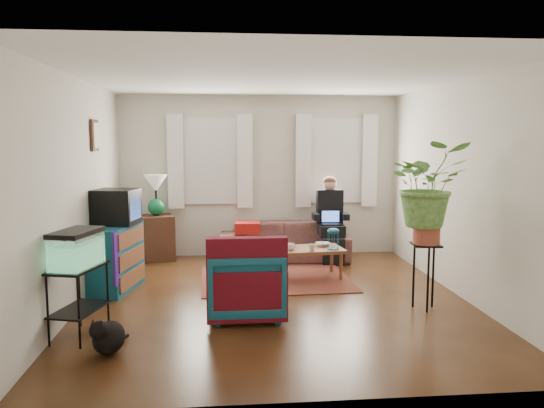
{
  "coord_description": "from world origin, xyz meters",
  "views": [
    {
      "loc": [
        -0.61,
        -6.12,
        1.91
      ],
      "look_at": [
        0.0,
        0.4,
        1.1
      ],
      "focal_mm": 35.0,
      "sensor_mm": 36.0,
      "label": 1
    }
  ],
  "objects": [
    {
      "name": "floor",
      "position": [
        0.0,
        0.0,
        0.0
      ],
      "size": [
        4.5,
        5.0,
        0.01
      ],
      "primitive_type": "cube",
      "color": "#4F2B14",
      "rests_on": "ground"
    },
    {
      "name": "ceiling",
      "position": [
        0.0,
        0.0,
        2.6
      ],
      "size": [
        4.5,
        5.0,
        0.01
      ],
      "primitive_type": "cube",
      "color": "white",
      "rests_on": "wall_back"
    },
    {
      "name": "wall_back",
      "position": [
        0.0,
        2.5,
        1.3
      ],
      "size": [
        4.5,
        0.01,
        2.6
      ],
      "primitive_type": "cube",
      "color": "silver",
      "rests_on": "floor"
    },
    {
      "name": "wall_front",
      "position": [
        0.0,
        -2.5,
        1.3
      ],
      "size": [
        4.5,
        0.01,
        2.6
      ],
      "primitive_type": "cube",
      "color": "silver",
      "rests_on": "floor"
    },
    {
      "name": "wall_left",
      "position": [
        -2.25,
        0.0,
        1.3
      ],
      "size": [
        0.01,
        5.0,
        2.6
      ],
      "primitive_type": "cube",
      "color": "silver",
      "rests_on": "floor"
    },
    {
      "name": "wall_right",
      "position": [
        2.25,
        0.0,
        1.3
      ],
      "size": [
        0.01,
        5.0,
        2.6
      ],
      "primitive_type": "cube",
      "color": "silver",
      "rests_on": "floor"
    },
    {
      "name": "window_left",
      "position": [
        -0.8,
        2.48,
        1.55
      ],
      "size": [
        1.08,
        0.04,
        1.38
      ],
      "primitive_type": "cube",
      "color": "white",
      "rests_on": "wall_back"
    },
    {
      "name": "window_right",
      "position": [
        1.25,
        2.48,
        1.55
      ],
      "size": [
        1.08,
        0.04,
        1.38
      ],
      "primitive_type": "cube",
      "color": "white",
      "rests_on": "wall_back"
    },
    {
      "name": "curtains_left",
      "position": [
        -0.8,
        2.4,
        1.55
      ],
      "size": [
        1.36,
        0.06,
        1.5
      ],
      "primitive_type": "cube",
      "color": "white",
      "rests_on": "wall_back"
    },
    {
      "name": "curtains_right",
      "position": [
        1.25,
        2.4,
        1.55
      ],
      "size": [
        1.36,
        0.06,
        1.5
      ],
      "primitive_type": "cube",
      "color": "white",
      "rests_on": "wall_back"
    },
    {
      "name": "picture_frame",
      "position": [
        -2.21,
        0.85,
        1.95
      ],
      "size": [
        0.04,
        0.32,
        0.4
      ],
      "primitive_type": "cube",
      "color": "#3D2616",
      "rests_on": "wall_left"
    },
    {
      "name": "area_rug",
      "position": [
        0.09,
        0.91,
        0.01
      ],
      "size": [
        2.05,
        1.66,
        0.01
      ],
      "primitive_type": "cube",
      "rotation": [
        0.0,
        0.0,
        0.03
      ],
      "color": "maroon",
      "rests_on": "floor"
    },
    {
      "name": "sofa",
      "position": [
        0.35,
        2.05,
        0.39
      ],
      "size": [
        2.06,
        0.91,
        0.79
      ],
      "primitive_type": "imported",
      "rotation": [
        0.0,
        0.0,
        -0.06
      ],
      "color": "brown",
      "rests_on": "floor"
    },
    {
      "name": "seated_person",
      "position": [
        1.07,
        2.01,
        0.6
      ],
      "size": [
        0.54,
        0.65,
        1.2
      ],
      "primitive_type": null,
      "rotation": [
        0.0,
        0.0,
        -0.06
      ],
      "color": "black",
      "rests_on": "sofa"
    },
    {
      "name": "side_table",
      "position": [
        -1.65,
        2.25,
        0.36
      ],
      "size": [
        0.6,
        0.6,
        0.71
      ],
      "primitive_type": "cube",
      "rotation": [
        0.0,
        0.0,
        0.28
      ],
      "color": "#371E14",
      "rests_on": "floor"
    },
    {
      "name": "table_lamp",
      "position": [
        -1.65,
        2.25,
        1.02
      ],
      "size": [
        0.45,
        0.45,
        0.65
      ],
      "primitive_type": null,
      "rotation": [
        0.0,
        0.0,
        0.28
      ],
      "color": "white",
      "rests_on": "side_table"
    },
    {
      "name": "dresser",
      "position": [
        -1.99,
        0.59,
        0.42
      ],
      "size": [
        0.64,
        1.0,
        0.83
      ],
      "primitive_type": "cube",
      "rotation": [
        0.0,
        0.0,
        -0.21
      ],
      "color": "#12516D",
      "rests_on": "floor"
    },
    {
      "name": "crt_tv",
      "position": [
        -1.95,
        0.67,
        1.05
      ],
      "size": [
        0.59,
        0.56,
        0.44
      ],
      "primitive_type": "cube",
      "rotation": [
        0.0,
        0.0,
        -0.21
      ],
      "color": "black",
      "rests_on": "dresser"
    },
    {
      "name": "aquarium_stand",
      "position": [
        -2.0,
        -1.03,
        0.35
      ],
      "size": [
        0.5,
        0.69,
        0.69
      ],
      "primitive_type": "cube",
      "rotation": [
        0.0,
        0.0,
        -0.27
      ],
      "color": "black",
      "rests_on": "floor"
    },
    {
      "name": "aquarium",
      "position": [
        -2.0,
        -1.03,
        0.88
      ],
      "size": [
        0.45,
        0.63,
        0.36
      ],
      "primitive_type": "cube",
      "rotation": [
        0.0,
        0.0,
        -0.27
      ],
      "color": "#7FD899",
      "rests_on": "aquarium_stand"
    },
    {
      "name": "black_cat",
      "position": [
        -1.64,
        -1.47,
        0.18
      ],
      "size": [
        0.38,
        0.49,
        0.36
      ],
      "primitive_type": "ellipsoid",
      "rotation": [
        0.0,
        0.0,
        -0.27
      ],
      "color": "black",
      "rests_on": "floor"
    },
    {
      "name": "armchair",
      "position": [
        -0.37,
        -0.55,
        0.41
      ],
      "size": [
        0.8,
        0.75,
        0.82
      ],
      "primitive_type": "imported",
      "rotation": [
        0.0,
        0.0,
        3.14
      ],
      "color": "#115E6A",
      "rests_on": "floor"
    },
    {
      "name": "serape_throw",
      "position": [
        -0.37,
        -0.87,
        0.58
      ],
      "size": [
        0.82,
        0.19,
        0.67
      ],
      "primitive_type": "cube",
      "rotation": [
        0.0,
        0.0,
        0.0
      ],
      "color": "#9E0A0A",
      "rests_on": "armchair"
    },
    {
      "name": "coffee_table",
      "position": [
        0.51,
        0.93,
        0.21
      ],
      "size": [
        1.06,
        0.65,
        0.42
      ],
      "primitive_type": "cube",
      "rotation": [
        0.0,
        0.0,
        0.1
      ],
      "color": "brown",
      "rests_on": "floor"
    },
    {
      "name": "cup_a",
      "position": [
        0.29,
        0.82,
        0.46
      ],
      "size": [
        0.12,
        0.12,
        0.09
      ],
      "primitive_type": "imported",
      "rotation": [
        0.0,
        0.0,
        0.1
      ],
      "color": "white",
      "rests_on": "coffee_table"
    },
    {
      "name": "cup_b",
      "position": [
        0.57,
        0.77,
        0.46
      ],
      "size": [
        0.1,
        0.1,
        0.09
      ],
      "primitive_type": "imported",
      "rotation": [
        0.0,
        0.0,
        0.1
      ],
      "color": "beige",
      "rests_on": "coffee_table"
    },
    {
      "name": "bowl",
      "position": [
        0.78,
        1.05,
        0.44
      ],
      "size": [
        0.22,
        0.22,
        0.05
      ],
      "primitive_type": "imported",
      "rotation": [
        0.0,
        0.0,
        0.1
      ],
      "color": "white",
      "rests_on": "coffee_table"
    },
    {
      "name": "snack_tray",
      "position": [
        0.22,
        1.04,
        0.44
      ],
      "size": [
        0.34,
        0.34,
        0.04
      ],
      "primitive_type": "cylinder",
      "rotation": [
        0.0,
        0.0,
        0.1
      ],
      "color": "#B21414",
      "rests_on": "coffee_table"
    },
    {
      "name": "birdcage",
      "position": [
        0.87,
        0.83,
        0.57
      ],
      "size": [
        0.18,
        0.18,
        0.29
      ],
      "primitive_type": null,
      "rotation": [
        0.0,
        0.0,
        0.1
      ],
      "color": "#115B6B",
      "rests_on": "coffee_table"
    },
    {
      "name": "plant_stand",
      "position": [
        1.64,
        -0.51,
        0.37
      ],
      "size": [
        0.35,
        0.35,
        0.75
      ],
      "primitive_type": "cube",
      "rotation": [
        0.0,
        0.0,
        -0.11
      ],
      "color": "black",
      "rests_on": "floor"
    },
    {
      "name": "potted_plant",
      "position": [
        1.64,
        -0.51,
        1.26
      ],
      "size": [
        0.93,
        0.82,
        0.95
      ],
      "primitive_type": "imported",
      "rotation": [
        0.0,
        0.0,
        -0.11
      ],
      "color": "#599947",
      "rests_on": "plant_stand"
    }
  ]
}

